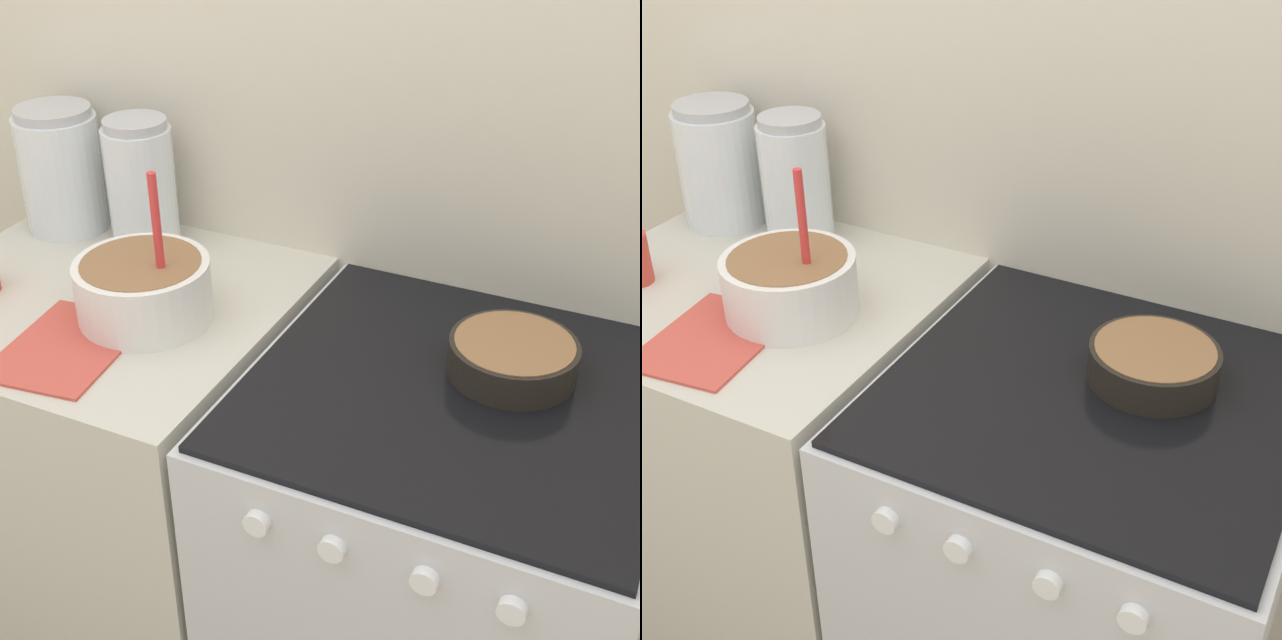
{
  "view_description": "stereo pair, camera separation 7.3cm",
  "coord_description": "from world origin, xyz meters",
  "views": [
    {
      "loc": [
        0.66,
        -0.84,
        1.8
      ],
      "look_at": [
        0.1,
        0.36,
        0.98
      ],
      "focal_mm": 50.0,
      "sensor_mm": 36.0,
      "label": 1
    },
    {
      "loc": [
        0.73,
        -0.81,
        1.8
      ],
      "look_at": [
        0.1,
        0.36,
        0.98
      ],
      "focal_mm": 50.0,
      "sensor_mm": 36.0,
      "label": 2
    }
  ],
  "objects": [
    {
      "name": "storage_jar_left",
      "position": [
        -0.61,
        0.57,
        1.05
      ],
      "size": [
        0.18,
        0.18,
        0.27
      ],
      "color": "silver",
      "rests_on": "countertop_cabinet"
    },
    {
      "name": "wall_back",
      "position": [
        0.0,
        0.7,
        1.2
      ],
      "size": [
        4.46,
        0.05,
        2.4
      ],
      "color": "beige",
      "rests_on": "ground_plane"
    },
    {
      "name": "mixing_bowl",
      "position": [
        -0.23,
        0.31,
        1.0
      ],
      "size": [
        0.25,
        0.25,
        0.3
      ],
      "color": "white",
      "rests_on": "countertop_cabinet"
    },
    {
      "name": "stove",
      "position": [
        0.36,
        0.34,
        0.47
      ],
      "size": [
        0.7,
        0.69,
        0.93
      ],
      "color": "silver",
      "rests_on": "ground_plane"
    },
    {
      "name": "baking_pan",
      "position": [
        0.43,
        0.41,
        0.97
      ],
      "size": [
        0.22,
        0.22,
        0.06
      ],
      "color": "black",
      "rests_on": "stove"
    },
    {
      "name": "countertop_cabinet",
      "position": [
        -0.36,
        0.34,
        0.47
      ],
      "size": [
        0.73,
        0.68,
        0.93
      ],
      "color": "beige",
      "rests_on": "ground_plane"
    },
    {
      "name": "recipe_page",
      "position": [
        -0.3,
        0.16,
        0.94
      ],
      "size": [
        0.23,
        0.29,
        0.01
      ],
      "color": "#CC4C3F",
      "rests_on": "countertop_cabinet"
    },
    {
      "name": "storage_jar_middle",
      "position": [
        -0.4,
        0.57,
        1.05
      ],
      "size": [
        0.14,
        0.14,
        0.28
      ],
      "color": "silver",
      "rests_on": "countertop_cabinet"
    }
  ]
}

